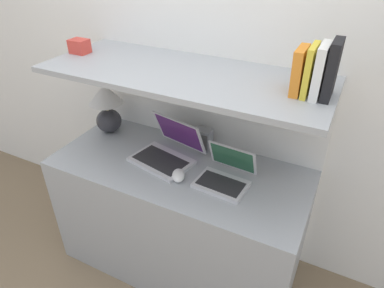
# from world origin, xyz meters

# --- Properties ---
(wall_back) EXTENTS (6.00, 0.05, 2.40)m
(wall_back) POSITION_xyz_m (0.00, 0.69, 1.20)
(wall_back) COLOR white
(wall_back) RESTS_ON ground_plane
(desk) EXTENTS (1.42, 0.62, 0.76)m
(desk) POSITION_xyz_m (0.00, 0.31, 0.38)
(desk) COLOR #999EA3
(desk) RESTS_ON ground_plane
(back_riser) EXTENTS (1.42, 0.04, 1.25)m
(back_riser) POSITION_xyz_m (0.00, 0.64, 0.63)
(back_riser) COLOR white
(back_riser) RESTS_ON ground_plane
(shelf) EXTENTS (1.42, 0.56, 0.03)m
(shelf) POSITION_xyz_m (0.00, 0.38, 1.27)
(shelf) COLOR #999EA3
(shelf) RESTS_ON back_riser
(table_lamp) EXTENTS (0.21, 0.21, 0.32)m
(table_lamp) POSITION_xyz_m (-0.58, 0.46, 0.94)
(table_lamp) COLOR #2D2D33
(table_lamp) RESTS_ON desk
(laptop_large) EXTENTS (0.38, 0.37, 0.22)m
(laptop_large) POSITION_xyz_m (-0.09, 0.36, 0.81)
(laptop_large) COLOR silver
(laptop_large) RESTS_ON desk
(laptop_small) EXTENTS (0.27, 0.26, 0.18)m
(laptop_small) POSITION_xyz_m (0.28, 0.31, 0.80)
(laptop_small) COLOR silver
(laptop_small) RESTS_ON desk
(computer_mouse) EXTENTS (0.11, 0.12, 0.04)m
(computer_mouse) POSITION_xyz_m (0.05, 0.22, 0.78)
(computer_mouse) COLOR white
(computer_mouse) RESTS_ON desk
(router_box) EXTENTS (0.09, 0.07, 0.13)m
(router_box) POSITION_xyz_m (0.05, 0.54, 0.83)
(router_box) COLOR gray
(router_box) RESTS_ON desk
(book_black) EXTENTS (0.04, 0.14, 0.23)m
(book_black) POSITION_xyz_m (0.66, 0.38, 1.40)
(book_black) COLOR black
(book_black) RESTS_ON shelf
(book_white) EXTENTS (0.03, 0.16, 0.21)m
(book_white) POSITION_xyz_m (0.62, 0.38, 1.39)
(book_white) COLOR silver
(book_white) RESTS_ON shelf
(book_yellow) EXTENTS (0.02, 0.16, 0.20)m
(book_yellow) POSITION_xyz_m (0.58, 0.38, 1.38)
(book_yellow) COLOR gold
(book_yellow) RESTS_ON shelf
(book_orange) EXTENTS (0.04, 0.15, 0.19)m
(book_orange) POSITION_xyz_m (0.54, 0.38, 1.37)
(book_orange) COLOR orange
(book_orange) RESTS_ON shelf
(shelf_gadget) EXTENTS (0.10, 0.08, 0.07)m
(shelf_gadget) POSITION_xyz_m (-0.64, 0.38, 1.32)
(shelf_gadget) COLOR #CC3D33
(shelf_gadget) RESTS_ON shelf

